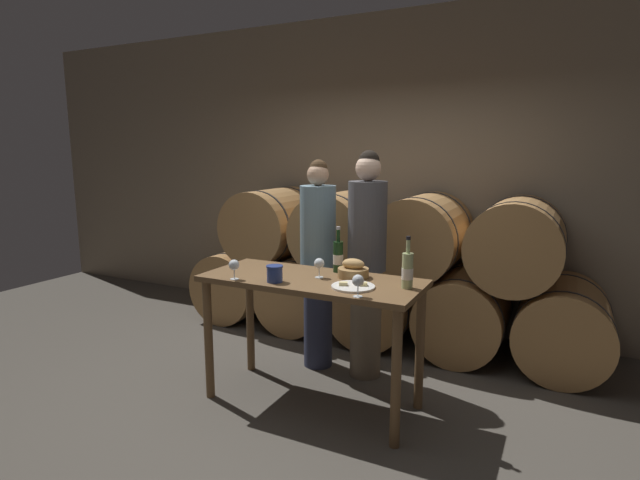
# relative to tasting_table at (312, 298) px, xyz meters

# --- Properties ---
(ground_plane) EXTENTS (10.00, 10.00, 0.00)m
(ground_plane) POSITION_rel_tasting_table_xyz_m (0.00, 0.00, -0.80)
(ground_plane) COLOR #4C473F
(stone_wall_back) EXTENTS (10.00, 0.12, 3.20)m
(stone_wall_back) POSITION_rel_tasting_table_xyz_m (0.00, 2.04, 0.80)
(stone_wall_back) COLOR gray
(stone_wall_back) RESTS_ON ground_plane
(barrel_stack) EXTENTS (4.01, 0.94, 1.44)m
(barrel_stack) POSITION_rel_tasting_table_xyz_m (-0.00, 1.45, -0.12)
(barrel_stack) COLOR #A87A47
(barrel_stack) RESTS_ON ground_plane
(tasting_table) EXTENTS (1.56, 0.66, 0.94)m
(tasting_table) POSITION_rel_tasting_table_xyz_m (0.00, 0.00, 0.00)
(tasting_table) COLOR brown
(tasting_table) RESTS_ON ground_plane
(person_left) EXTENTS (0.30, 0.30, 1.76)m
(person_left) POSITION_rel_tasting_table_xyz_m (-0.26, 0.61, 0.11)
(person_left) COLOR #2D334C
(person_left) RESTS_ON ground_plane
(person_right) EXTENTS (0.31, 0.31, 1.83)m
(person_right) POSITION_rel_tasting_table_xyz_m (0.18, 0.61, 0.16)
(person_right) COLOR #756651
(person_right) RESTS_ON ground_plane
(wine_bottle_red) EXTENTS (0.07, 0.07, 0.34)m
(wine_bottle_red) POSITION_rel_tasting_table_xyz_m (0.09, 0.24, 0.26)
(wine_bottle_red) COLOR #193819
(wine_bottle_red) RESTS_ON tasting_table
(wine_bottle_white) EXTENTS (0.07, 0.07, 0.34)m
(wine_bottle_white) POSITION_rel_tasting_table_xyz_m (0.68, 0.04, 0.26)
(wine_bottle_white) COLOR #ADBC7F
(wine_bottle_white) RESTS_ON tasting_table
(blue_crock) EXTENTS (0.12, 0.12, 0.11)m
(blue_crock) POSITION_rel_tasting_table_xyz_m (-0.17, -0.21, 0.21)
(blue_crock) COLOR navy
(blue_crock) RESTS_ON tasting_table
(bread_basket) EXTENTS (0.22, 0.22, 0.14)m
(bread_basket) POSITION_rel_tasting_table_xyz_m (0.26, 0.14, 0.20)
(bread_basket) COLOR olive
(bread_basket) RESTS_ON tasting_table
(cheese_plate) EXTENTS (0.29, 0.29, 0.04)m
(cheese_plate) POSITION_rel_tasting_table_xyz_m (0.36, -0.10, 0.15)
(cheese_plate) COLOR white
(cheese_plate) RESTS_ON tasting_table
(wine_glass_far_left) EXTENTS (0.07, 0.07, 0.14)m
(wine_glass_far_left) POSITION_rel_tasting_table_xyz_m (-0.46, -0.28, 0.24)
(wine_glass_far_left) COLOR white
(wine_glass_far_left) RESTS_ON tasting_table
(wine_glass_left) EXTENTS (0.07, 0.07, 0.14)m
(wine_glass_left) POSITION_rel_tasting_table_xyz_m (0.04, 0.03, 0.24)
(wine_glass_left) COLOR white
(wine_glass_left) RESTS_ON tasting_table
(wine_glass_center) EXTENTS (0.07, 0.07, 0.14)m
(wine_glass_center) POSITION_rel_tasting_table_xyz_m (0.47, -0.29, 0.24)
(wine_glass_center) COLOR white
(wine_glass_center) RESTS_ON tasting_table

